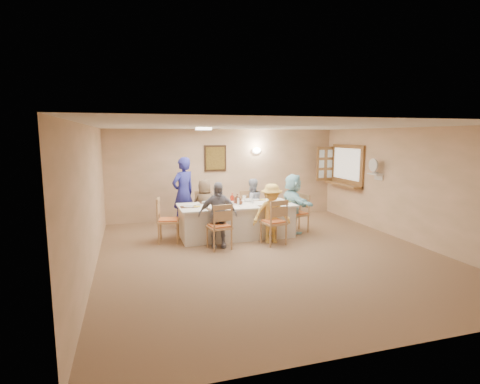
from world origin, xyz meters
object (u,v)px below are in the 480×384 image
object	(u,v)px
chair_back_right	(250,209)
diner_front_left	(218,215)
diner_back_left	(205,205)
chair_front_left	(219,226)
chair_front_right	(273,221)
diner_right_end	(293,203)
desk_fan	(375,168)
condiment_ketchup	(232,199)
dining_table	(236,221)
diner_front_right	(272,213)
chair_left_end	(168,220)
chair_back_left	(204,211)
serving_hatch	(347,166)
chair_right_end	(298,213)
diner_back_right	(252,203)
caregiver	(183,193)

from	to	relation	value
chair_back_right	diner_front_left	distance (m)	1.92
diner_back_left	chair_front_left	bearing A→B (deg)	100.94
diner_back_left	chair_front_right	bearing A→B (deg)	139.98
diner_front_left	diner_right_end	world-z (taller)	diner_right_end
diner_front_left	diner_right_end	size ratio (longest dim) A/B	0.97
chair_back_right	chair_front_right	xyz separation A→B (m)	(0.00, -1.60, 0.04)
desk_fan	diner_right_end	world-z (taller)	desk_fan
diner_front_left	condiment_ketchup	distance (m)	0.92
diner_right_end	dining_table	bearing A→B (deg)	88.56
diner_front_right	diner_right_end	distance (m)	1.07
chair_front_right	diner_right_end	world-z (taller)	diner_right_end
chair_front_left	diner_front_left	distance (m)	0.24
diner_back_left	diner_front_left	distance (m)	1.36
dining_table	chair_left_end	size ratio (longest dim) A/B	2.65
chair_back_left	diner_front_left	bearing A→B (deg)	-84.19
serving_hatch	chair_back_right	world-z (taller)	serving_hatch
chair_front_left	chair_right_end	world-z (taller)	chair_front_left
diner_back_left	diner_back_right	world-z (taller)	diner_back_left
diner_back_right	caregiver	bearing A→B (deg)	-23.24
chair_right_end	condiment_ketchup	bearing A→B (deg)	-102.50
chair_right_end	diner_right_end	world-z (taller)	diner_right_end
serving_hatch	caregiver	distance (m)	4.58
chair_back_right	diner_back_right	world-z (taller)	diner_back_right
chair_front_left	diner_right_end	bearing A→B (deg)	-167.43
diner_back_left	condiment_ketchup	xyz separation A→B (m)	(0.51, -0.62, 0.24)
chair_back_left	diner_right_end	bearing A→B (deg)	-15.80
desk_fan	diner_front_right	xyz separation A→B (m)	(-2.77, -0.29, -0.90)
chair_right_end	diner_front_right	xyz separation A→B (m)	(-0.95, -0.68, 0.19)
dining_table	chair_back_right	xyz separation A→B (m)	(0.60, 0.80, 0.08)
dining_table	diner_front_right	xyz separation A→B (m)	(0.60, -0.68, 0.27)
serving_hatch	condiment_ketchup	size ratio (longest dim) A/B	5.74
caregiver	condiment_ketchup	bearing A→B (deg)	100.50
chair_back_left	chair_right_end	distance (m)	2.29
dining_table	chair_left_end	xyz separation A→B (m)	(-1.55, 0.00, 0.12)
chair_left_end	diner_back_right	distance (m)	2.26
dining_table	serving_hatch	bearing A→B (deg)	15.39
chair_left_end	diner_front_right	size ratio (longest dim) A/B	0.77
diner_back_left	condiment_ketchup	size ratio (longest dim) A/B	4.95
serving_hatch	dining_table	world-z (taller)	serving_hatch
desk_fan	chair_back_left	world-z (taller)	desk_fan
chair_front_left	chair_left_end	world-z (taller)	chair_left_end
diner_back_left	diner_front_right	bearing A→B (deg)	142.37
chair_front_left	chair_left_end	bearing A→B (deg)	-49.14
chair_back_right	chair_front_right	bearing A→B (deg)	-96.44
diner_front_right	caregiver	distance (m)	2.48
dining_table	chair_right_end	xyz separation A→B (m)	(1.55, 0.00, 0.08)
chair_back_right	chair_right_end	bearing A→B (deg)	-46.54
dining_table	diner_front_left	size ratio (longest dim) A/B	1.91
diner_front_right	diner_back_left	bearing A→B (deg)	136.03
chair_right_end	desk_fan	bearing A→B (deg)	67.41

